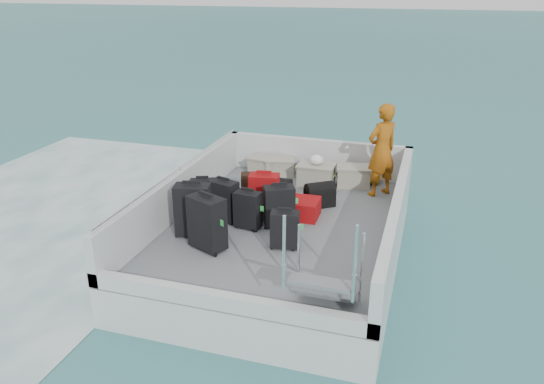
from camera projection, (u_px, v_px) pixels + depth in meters
The scene contains 24 objects.
ground at pixel (282, 258), 8.58m from camera, with size 160.00×160.00×0.00m, color #1A555D.
wake_foam at pixel (36, 221), 9.89m from camera, with size 10.00×10.00×0.00m, color white.
ferry_hull at pixel (282, 242), 8.47m from camera, with size 3.60×5.00×0.60m, color silver.
deck at pixel (282, 224), 8.35m from camera, with size 3.30×4.70×0.02m, color slate.
deck_fittings at pixel (299, 213), 7.83m from camera, with size 3.60×5.00×0.90m.
suitcase_0 at pixel (193, 210), 7.84m from camera, with size 0.52×0.29×0.80m, color black.
suitcase_1 at pixel (224, 201), 8.35m from camera, with size 0.44×0.25×0.66m, color black.
suitcase_2 at pixel (203, 197), 8.62m from camera, with size 0.40×0.24×0.58m, color black.
suitcase_3 at pixel (207, 223), 7.43m from camera, with size 0.52×0.30×0.79m, color black.
suitcase_4 at pixel (248, 210), 8.10m from camera, with size 0.40×0.23×0.59m, color black.
suitcase_5 at pixel (264, 194), 8.62m from camera, with size 0.48×0.29×0.66m, color #970B0D.
suitcase_6 at pixel (285, 230), 7.50m from camera, with size 0.40×0.23×0.55m, color black.
suitcase_7 at pixel (279, 207), 8.16m from camera, with size 0.46×0.26×0.65m, color black.
suitcase_8 at pixel (295, 207), 8.56m from camera, with size 0.50×0.76×0.30m, color #970B0D.
duffel_0 at pixel (255, 186), 9.44m from camera, with size 0.48×0.30×0.32m, color black, non-canonical shape.
duffel_1 at pixel (279, 192), 9.15m from camera, with size 0.41×0.30×0.32m, color black, non-canonical shape.
duffel_2 at pixel (320, 197), 8.96m from camera, with size 0.48×0.30×0.32m, color black, non-canonical shape.
crate_0 at pixel (264, 166), 10.41m from camera, with size 0.53×0.37×0.32m, color #9C9A88.
crate_1 at pixel (280, 168), 10.33m from camera, with size 0.54×0.37×0.32m, color #9C9A88.
crate_2 at pixel (316, 176), 9.82m from camera, with size 0.64×0.44×0.39m, color #9C9A88.
crate_3 at pixel (354, 177), 9.81m from camera, with size 0.59×0.41×0.36m, color #9C9A88.
yellow_bag at pixel (373, 178), 9.94m from camera, with size 0.28×0.26×0.22m, color gold.
white_bag at pixel (317, 161), 9.72m from camera, with size 0.24×0.24×0.18m, color white.
passenger at pixel (382, 150), 9.19m from camera, with size 0.61×0.39×1.64m, color orange.
Camera 1 is at (2.08, -7.27, 4.20)m, focal length 35.00 mm.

